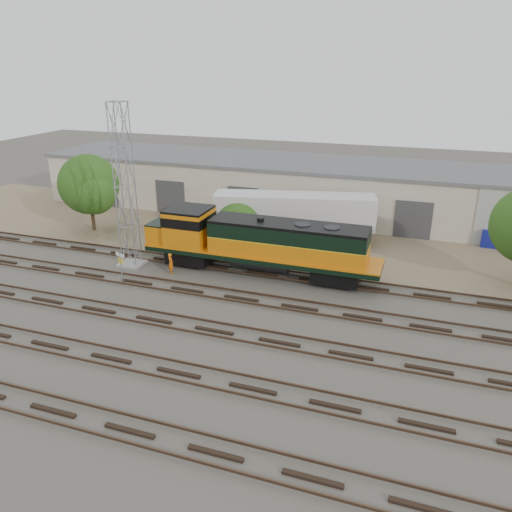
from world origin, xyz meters
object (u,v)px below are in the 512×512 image
(signal_tower, at_px, (125,190))
(semi_trailer, at_px, (298,212))
(locomotive, at_px, (256,243))
(worker, at_px, (171,263))

(signal_tower, height_order, semi_trailer, signal_tower)
(locomotive, relative_size, worker, 11.11)
(signal_tower, xyz_separation_m, worker, (3.70, -0.55, -5.15))
(signal_tower, bearing_deg, worker, -8.39)
(locomotive, xyz_separation_m, semi_trailer, (1.08, 7.84, 0.22))
(locomotive, distance_m, worker, 6.57)
(worker, distance_m, semi_trailer, 12.36)
(locomotive, bearing_deg, semi_trailer, 82.17)
(worker, bearing_deg, locomotive, -118.99)
(worker, xyz_separation_m, semi_trailer, (7.08, 9.96, 1.86))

